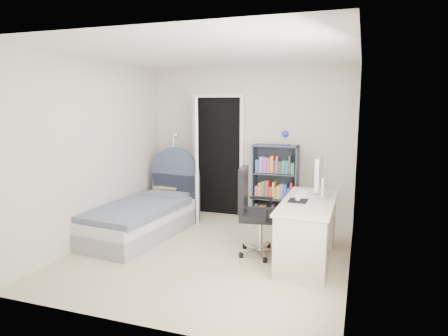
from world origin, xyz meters
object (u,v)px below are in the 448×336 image
(office_chair, at_px, (254,207))
(floor_lamp, at_px, (175,184))
(bookcase, at_px, (275,187))
(desk, at_px, (308,227))
(bed, at_px, (144,216))
(nightstand, at_px, (169,192))

(office_chair, bearing_deg, floor_lamp, 146.10)
(bookcase, height_order, desk, bookcase)
(floor_lamp, bearing_deg, bookcase, 10.97)
(office_chair, bearing_deg, desk, 4.13)
(bookcase, distance_m, desk, 1.54)
(bed, relative_size, floor_lamp, 1.40)
(floor_lamp, distance_m, desk, 2.54)
(bed, height_order, office_chair, bed)
(bed, xyz_separation_m, desk, (2.39, -0.18, 0.14))
(bookcase, distance_m, office_chair, 1.41)
(floor_lamp, height_order, bookcase, bookcase)
(nightstand, relative_size, desk, 0.41)
(floor_lamp, relative_size, desk, 0.94)
(bed, distance_m, nightstand, 1.03)
(bookcase, relative_size, office_chair, 1.34)
(bookcase, bearing_deg, bed, -145.12)
(desk, bearing_deg, floor_lamp, 155.60)
(nightstand, bearing_deg, floor_lamp, -38.71)
(nightstand, relative_size, floor_lamp, 0.43)
(bookcase, xyz_separation_m, desk, (0.69, -1.36, -0.17))
(floor_lamp, xyz_separation_m, bookcase, (1.61, 0.31, -0.01))
(floor_lamp, bearing_deg, desk, -24.40)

